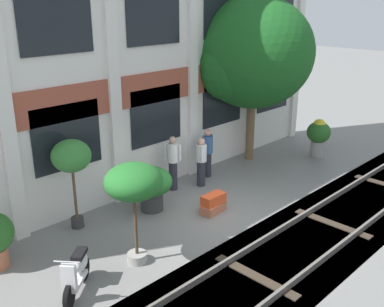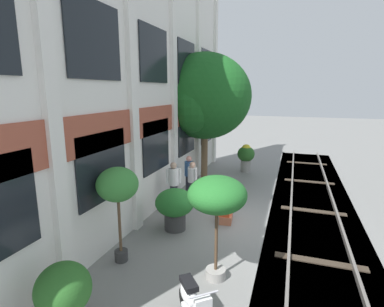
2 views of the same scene
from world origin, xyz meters
name	(u,v)px [view 1 (image 1 of 2)]	position (x,y,z in m)	size (l,w,h in m)	color
ground_plane	(227,215)	(0.00, 0.00, 0.00)	(80.00, 80.00, 0.00)	slate
apartment_facade	(149,41)	(0.00, 3.10, 4.40)	(15.23, 0.64, 8.86)	silver
rail_tracks	(300,251)	(0.00, -2.27, -0.13)	(22.87, 2.80, 0.43)	#423F3A
broadleaf_tree	(254,56)	(3.93, 2.34, 3.69)	(4.26, 4.06, 5.67)	brown
potted_plant_ribbed_drum	(319,134)	(5.93, 0.74, 0.84)	(0.86, 0.86, 1.40)	gray
potted_plant_terracotta_small	(134,185)	(-3.14, -0.03, 1.88)	(1.26, 1.26, 2.33)	gray
potted_plant_square_trough	(213,204)	(-0.14, 0.40, 0.25)	(0.82, 0.47, 0.53)	#B76647
potted_plant_low_pan	(71,159)	(-3.21, 2.31, 1.87)	(0.97, 0.97, 2.35)	#333333
potted_plant_glazed_jar	(151,185)	(-1.22, 1.71, 0.75)	(1.15, 1.15, 1.24)	#333333
scooter_second_parked	(77,272)	(-4.62, 0.00, 0.44)	(1.12, 0.95, 0.98)	black
resident_by_doorway	(173,161)	(0.13, 2.30, 0.91)	(0.34, 0.47, 1.70)	#282833
resident_watching_tracks	(208,152)	(1.64, 2.28, 0.85)	(0.52, 0.34, 1.60)	#282833
resident_near_plants	(201,160)	(0.94, 1.90, 0.83)	(0.37, 0.43, 1.56)	#282833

